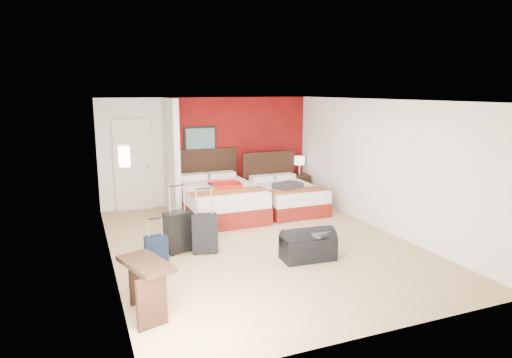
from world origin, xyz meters
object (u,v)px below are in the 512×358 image
suitcase_black (178,233)px  bed_right (286,198)px  red_suitcase_open (225,184)px  suitcase_charcoal (205,235)px  nightstand (299,186)px  desk (147,288)px  bed_left (219,201)px  suitcase_navy (156,253)px  table_lamp (299,166)px  duffel_bag (308,247)px

suitcase_black → bed_right: bearing=16.2°
red_suitcase_open → suitcase_charcoal: red_suitcase_open is taller
nightstand → desk: (-4.44, -4.62, 0.04)m
desk → nightstand: bearing=28.0°
bed_left → desk: desk is taller
suitcase_navy → desk: desk is taller
nightstand → table_lamp: 0.53m
suitcase_navy → desk: 1.49m
table_lamp → bed_left: bearing=-161.2°
suitcase_navy → red_suitcase_open: bearing=48.2°
table_lamp → suitcase_charcoal: bearing=-138.6°
bed_right → suitcase_charcoal: bearing=-141.6°
table_lamp → suitcase_black: (-3.64, -2.67, -0.49)m
nightstand → desk: desk is taller
nightstand → desk: size_ratio=0.74×
bed_left → suitcase_black: same height
nightstand → suitcase_black: 4.51m
bed_left → table_lamp: (2.34, 0.80, 0.49)m
red_suitcase_open → nightstand: size_ratio=1.34×
bed_left → suitcase_navy: bearing=-126.5°
bed_right → suitcase_navy: bed_right is taller
table_lamp → suitcase_charcoal: table_lamp is taller
nightstand → duffel_bag: nightstand is taller
suitcase_black → suitcase_navy: size_ratio=1.44×
nightstand → bed_left: bearing=-161.5°
red_suitcase_open → nightstand: bearing=30.8°
bed_left → desk: bearing=-119.0°
suitcase_navy → desk: bearing=-106.5°
red_suitcase_open → suitcase_navy: bearing=-119.9°
suitcase_black → duffel_bag: size_ratio=0.79×
nightstand → suitcase_charcoal: size_ratio=0.96×
suitcase_navy → desk: (-0.35, -1.44, 0.11)m
bed_right → desk: desk is taller
suitcase_black → desk: (-0.80, -1.95, 0.00)m
suitcase_charcoal → bed_right: bearing=50.4°
suitcase_black → red_suitcase_open: bearing=36.0°
red_suitcase_open → table_lamp: size_ratio=1.74×
suitcase_charcoal → duffel_bag: suitcase_charcoal is taller
suitcase_navy → bed_right: bearing=31.9°
bed_right → suitcase_black: suitcase_black is taller
bed_right → suitcase_navy: bearing=-145.6°
suitcase_black → duffel_bag: 2.15m
bed_right → red_suitcase_open: (-1.45, -0.00, 0.44)m
bed_left → desk: size_ratio=2.74×
bed_left → suitcase_charcoal: bed_left is taller
bed_right → desk: 5.21m
bed_right → duffel_bag: size_ratio=2.21×
suitcase_charcoal → suitcase_navy: suitcase_charcoal is taller
bed_right → duffel_bag: bed_right is taller
suitcase_charcoal → duffel_bag: (1.45, -0.91, -0.10)m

